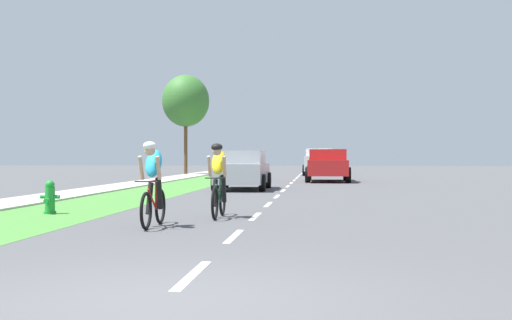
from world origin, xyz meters
name	(u,v)px	position (x,y,z in m)	size (l,w,h in m)	color
ground_plane	(285,189)	(0.00, 20.00, 0.00)	(120.00, 120.00, 0.00)	#4C4C4F
grass_verge	(168,188)	(-4.70, 20.00, 0.00)	(2.91, 70.00, 0.01)	#478438
sidewalk_concrete	(111,188)	(-7.05, 20.00, 0.00)	(1.79, 70.00, 0.10)	#B2ADA3
lane_markings_center	(290,185)	(0.00, 24.00, 0.00)	(0.12, 54.30, 0.01)	white
fire_hydrant_green	(50,198)	(-4.70, 8.42, 0.37)	(0.44, 0.38, 0.76)	#1E8C33
cyclist_lead	(153,183)	(-1.68, 5.99, 0.81)	(0.42, 1.72, 1.58)	black
cyclist_trailing	(219,180)	(-0.75, 7.92, 0.81)	(0.42, 1.72, 1.58)	black
sedan_silver	(243,170)	(-1.61, 19.46, 0.77)	(1.98, 4.30, 1.52)	#A5A8AD
pickup_red	(328,165)	(1.76, 27.71, 0.83)	(2.22, 5.10, 1.64)	red
suv_white	(319,161)	(1.30, 38.39, 0.95)	(2.15, 4.70, 1.79)	silver
street_tree_far	(186,101)	(-7.89, 38.75, 5.10)	(3.26, 3.26, 6.91)	brown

